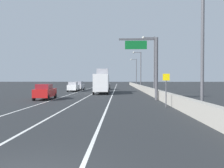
{
  "coord_description": "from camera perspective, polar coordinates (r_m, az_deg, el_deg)",
  "views": [
    {
      "loc": [
        2.54,
        -5.49,
        2.51
      ],
      "look_at": [
        1.32,
        35.42,
        1.66
      ],
      "focal_mm": 36.94,
      "sensor_mm": 36.0,
      "label": 1
    }
  ],
  "objects": [
    {
      "name": "lamp_post_right_near",
      "position": [
        18.19,
        20.69,
        10.52
      ],
      "size": [
        2.14,
        0.44,
        9.49
      ],
      "color": "#4C4C51",
      "rests_on": "ground_plane"
    },
    {
      "name": "car_black_0",
      "position": [
        55.96,
        -1.47,
        -0.4
      ],
      "size": [
        1.99,
        4.7,
        1.93
      ],
      "color": "black",
      "rests_on": "ground_plane"
    },
    {
      "name": "speed_advisory_sign",
      "position": [
        21.02,
        13.25,
        -0.89
      ],
      "size": [
        0.6,
        0.11,
        3.0
      ],
      "color": "#4C4C51",
      "rests_on": "ground_plane"
    },
    {
      "name": "lane_stripe_left",
      "position": [
        61.08,
        -5.86,
        -1.17
      ],
      "size": [
        0.16,
        130.0,
        0.0
      ],
      "primitive_type": "cube",
      "color": "silver",
      "rests_on": "ground_plane"
    },
    {
      "name": "lane_stripe_right",
      "position": [
        60.55,
        0.72,
        -1.19
      ],
      "size": [
        0.16,
        130.0,
        0.0
      ],
      "primitive_type": "cube",
      "color": "silver",
      "rests_on": "ground_plane"
    },
    {
      "name": "ground_plane",
      "position": [
        69.58,
        -0.39,
        -0.88
      ],
      "size": [
        320.0,
        320.0,
        0.0
      ],
      "primitive_type": "plane",
      "color": "#26282B"
    },
    {
      "name": "lamp_post_right_fourth",
      "position": [
        79.27,
        5.86,
        3.33
      ],
      "size": [
        2.14,
        0.44,
        9.49
      ],
      "color": "#4C4C51",
      "rests_on": "ground_plane"
    },
    {
      "name": "lamp_post_right_third",
      "position": [
        58.64,
        6.87,
        4.09
      ],
      "size": [
        2.14,
        0.44,
        9.49
      ],
      "color": "#4C4C51",
      "rests_on": "ground_plane"
    },
    {
      "name": "car_white_2",
      "position": [
        47.79,
        -9.53,
        -0.66
      ],
      "size": [
        1.9,
        4.42,
        1.97
      ],
      "color": "white",
      "rests_on": "ground_plane"
    },
    {
      "name": "lane_stripe_center",
      "position": [
        60.71,
        -2.58,
        -1.18
      ],
      "size": [
        0.16,
        130.0,
        0.0
      ],
      "primitive_type": "cube",
      "color": "silver",
      "rests_on": "ground_plane"
    },
    {
      "name": "car_silver_1",
      "position": [
        53.65,
        -8.18,
        -0.45
      ],
      "size": [
        2.02,
        4.26,
        2.0
      ],
      "color": "#B7B7BC",
      "rests_on": "ground_plane"
    },
    {
      "name": "lamp_post_right_second",
      "position": [
        38.17,
        10.04,
        5.64
      ],
      "size": [
        2.14,
        0.44,
        9.49
      ],
      "color": "#4C4C51",
      "rests_on": "ground_plane"
    },
    {
      "name": "overhead_sign_gantry",
      "position": [
        28.02,
        9.47,
        5.71
      ],
      "size": [
        4.68,
        0.36,
        7.5
      ],
      "color": "#47474C",
      "rests_on": "ground_plane"
    },
    {
      "name": "car_red_4",
      "position": [
        29.66,
        -16.26,
        -1.86
      ],
      "size": [
        1.99,
        4.41,
        1.93
      ],
      "color": "red",
      "rests_on": "ground_plane"
    },
    {
      "name": "box_truck",
      "position": [
        41.19,
        -2.5,
        0.54
      ],
      "size": [
        2.64,
        9.63,
        4.45
      ],
      "color": "silver",
      "rests_on": "ground_plane"
    },
    {
      "name": "jersey_barrier_right",
      "position": [
        45.82,
        8.11,
        -1.28
      ],
      "size": [
        0.6,
        120.0,
        1.1
      ],
      "primitive_type": "cube",
      "color": "#9E998E",
      "rests_on": "ground_plane"
    },
    {
      "name": "car_gray_3",
      "position": [
        90.02,
        -1.99,
        0.19
      ],
      "size": [
        1.96,
        4.61,
        1.88
      ],
      "color": "slate",
      "rests_on": "ground_plane"
    }
  ]
}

